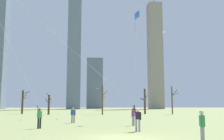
{
  "coord_description": "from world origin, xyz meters",
  "views": [
    {
      "loc": [
        -2.01,
        -15.17,
        1.85
      ],
      "look_at": [
        0.0,
        6.0,
        4.74
      ],
      "focal_mm": 41.74,
      "sensor_mm": 36.0,
      "label": 1
    }
  ],
  "objects_px": {
    "bystander_strolling_midfield": "(202,125)",
    "distant_kite_low_near_trees_white": "(160,44)",
    "bare_tree_far_right_edge": "(145,101)",
    "bare_tree_left_of_center": "(49,104)",
    "bare_tree_center": "(172,99)",
    "bare_tree_rightmost": "(102,98)",
    "kite_flyer_foreground_right_pink": "(24,82)",
    "bystander_watching_nearby": "(73,114)",
    "kite_flyer_midfield_right_blue": "(134,90)",
    "bare_tree_leftmost": "(23,101)",
    "kite_flyer_far_back_yellow": "(106,88)"
  },
  "relations": [
    {
      "from": "bystander_strolling_midfield",
      "to": "bystander_watching_nearby",
      "type": "height_order",
      "value": "same"
    },
    {
      "from": "bare_tree_left_of_center",
      "to": "bare_tree_center",
      "type": "xyz_separation_m",
      "value": [
        25.76,
        0.07,
        1.01
      ]
    },
    {
      "from": "kite_flyer_far_back_yellow",
      "to": "kite_flyer_midfield_right_blue",
      "type": "relative_size",
      "value": 1.17
    },
    {
      "from": "bare_tree_center",
      "to": "bystander_strolling_midfield",
      "type": "bearing_deg",
      "value": -106.69
    },
    {
      "from": "bare_tree_leftmost",
      "to": "bare_tree_far_right_edge",
      "type": "relative_size",
      "value": 0.94
    },
    {
      "from": "distant_kite_low_near_trees_white",
      "to": "bare_tree_rightmost",
      "type": "bearing_deg",
      "value": 153.99
    },
    {
      "from": "kite_flyer_far_back_yellow",
      "to": "bare_tree_leftmost",
      "type": "distance_m",
      "value": 41.79
    },
    {
      "from": "bystander_strolling_midfield",
      "to": "bare_tree_left_of_center",
      "type": "bearing_deg",
      "value": 107.42
    },
    {
      "from": "kite_flyer_far_back_yellow",
      "to": "distant_kite_low_near_trees_white",
      "type": "xyz_separation_m",
      "value": [
        12.42,
        27.92,
        10.42
      ]
    },
    {
      "from": "bystander_strolling_midfield",
      "to": "bare_tree_center",
      "type": "height_order",
      "value": "bare_tree_center"
    },
    {
      "from": "bare_tree_left_of_center",
      "to": "bare_tree_center",
      "type": "height_order",
      "value": "bare_tree_center"
    },
    {
      "from": "bystander_strolling_midfield",
      "to": "bare_tree_rightmost",
      "type": "bearing_deg",
      "value": 93.35
    },
    {
      "from": "bare_tree_left_of_center",
      "to": "bystander_watching_nearby",
      "type": "bearing_deg",
      "value": -76.38
    },
    {
      "from": "bystander_watching_nearby",
      "to": "bare_tree_rightmost",
      "type": "distance_m",
      "value": 25.16
    },
    {
      "from": "bystander_watching_nearby",
      "to": "bare_tree_far_right_edge",
      "type": "xyz_separation_m",
      "value": [
        13.84,
        27.36,
        1.87
      ]
    },
    {
      "from": "bystander_watching_nearby",
      "to": "bare_tree_leftmost",
      "type": "distance_m",
      "value": 32.86
    },
    {
      "from": "bare_tree_rightmost",
      "to": "bare_tree_center",
      "type": "height_order",
      "value": "bare_tree_rightmost"
    },
    {
      "from": "kite_flyer_foreground_right_pink",
      "to": "bare_tree_left_of_center",
      "type": "bearing_deg",
      "value": 94.76
    },
    {
      "from": "bare_tree_far_right_edge",
      "to": "kite_flyer_foreground_right_pink",
      "type": "bearing_deg",
      "value": -116.6
    },
    {
      "from": "kite_flyer_foreground_right_pink",
      "to": "kite_flyer_far_back_yellow",
      "type": "relative_size",
      "value": 1.03
    },
    {
      "from": "kite_flyer_midfield_right_blue",
      "to": "distant_kite_low_near_trees_white",
      "type": "height_order",
      "value": "distant_kite_low_near_trees_white"
    },
    {
      "from": "bare_tree_far_right_edge",
      "to": "bare_tree_center",
      "type": "xyz_separation_m",
      "value": [
        5.67,
        -1.45,
        0.36
      ]
    },
    {
      "from": "kite_flyer_foreground_right_pink",
      "to": "bare_tree_leftmost",
      "type": "height_order",
      "value": "kite_flyer_foreground_right_pink"
    },
    {
      "from": "distant_kite_low_near_trees_white",
      "to": "bare_tree_far_right_edge",
      "type": "xyz_separation_m",
      "value": [
        -1.44,
        7.97,
        -10.82
      ]
    },
    {
      "from": "kite_flyer_foreground_right_pink",
      "to": "bare_tree_leftmost",
      "type": "bearing_deg",
      "value": 103.45
    },
    {
      "from": "bare_tree_left_of_center",
      "to": "bare_tree_rightmost",
      "type": "distance_m",
      "value": 10.91
    },
    {
      "from": "distant_kite_low_near_trees_white",
      "to": "bare_tree_left_of_center",
      "type": "distance_m",
      "value": 25.24
    },
    {
      "from": "kite_flyer_midfield_right_blue",
      "to": "bystander_watching_nearby",
      "type": "height_order",
      "value": "kite_flyer_midfield_right_blue"
    },
    {
      "from": "bare_tree_far_right_edge",
      "to": "bare_tree_center",
      "type": "relative_size",
      "value": 0.92
    },
    {
      "from": "bystander_strolling_midfield",
      "to": "distant_kite_low_near_trees_white",
      "type": "relative_size",
      "value": 0.1
    },
    {
      "from": "kite_flyer_midfield_right_blue",
      "to": "bystander_strolling_midfield",
      "type": "xyz_separation_m",
      "value": [
        0.83,
        -13.22,
        -2.46
      ]
    },
    {
      "from": "kite_flyer_far_back_yellow",
      "to": "bare_tree_leftmost",
      "type": "xyz_separation_m",
      "value": [
        -15.35,
        38.87,
        -0.5
      ]
    },
    {
      "from": "bare_tree_leftmost",
      "to": "bare_tree_far_right_edge",
      "type": "distance_m",
      "value": 26.5
    },
    {
      "from": "kite_flyer_midfield_right_blue",
      "to": "bare_tree_left_of_center",
      "type": "distance_m",
      "value": 31.28
    },
    {
      "from": "bystander_strolling_midfield",
      "to": "bare_tree_leftmost",
      "type": "bearing_deg",
      "value": 112.67
    },
    {
      "from": "bystander_strolling_midfield",
      "to": "distant_kite_low_near_trees_white",
      "type": "height_order",
      "value": "distant_kite_low_near_trees_white"
    },
    {
      "from": "kite_flyer_far_back_yellow",
      "to": "bare_tree_far_right_edge",
      "type": "height_order",
      "value": "kite_flyer_far_back_yellow"
    },
    {
      "from": "bare_tree_rightmost",
      "to": "kite_flyer_foreground_right_pink",
      "type": "bearing_deg",
      "value": -104.11
    },
    {
      "from": "kite_flyer_far_back_yellow",
      "to": "bystander_strolling_midfield",
      "type": "distance_m",
      "value": 8.88
    },
    {
      "from": "bystander_watching_nearby",
      "to": "bare_tree_leftmost",
      "type": "bearing_deg",
      "value": 112.38
    },
    {
      "from": "bare_tree_leftmost",
      "to": "bare_tree_center",
      "type": "bearing_deg",
      "value": -7.88
    },
    {
      "from": "bare_tree_leftmost",
      "to": "kite_flyer_foreground_right_pink",
      "type": "bearing_deg",
      "value": -76.55
    },
    {
      "from": "bystander_watching_nearby",
      "to": "kite_flyer_midfield_right_blue",
      "type": "bearing_deg",
      "value": -25.38
    },
    {
      "from": "kite_flyer_foreground_right_pink",
      "to": "bare_tree_far_right_edge",
      "type": "distance_m",
      "value": 38.73
    },
    {
      "from": "kite_flyer_foreground_right_pink",
      "to": "bare_tree_far_right_edge",
      "type": "height_order",
      "value": "kite_flyer_foreground_right_pink"
    },
    {
      "from": "bystander_watching_nearby",
      "to": "distant_kite_low_near_trees_white",
      "type": "height_order",
      "value": "distant_kite_low_near_trees_white"
    },
    {
      "from": "distant_kite_low_near_trees_white",
      "to": "bystander_watching_nearby",
      "type": "bearing_deg",
      "value": -128.23
    },
    {
      "from": "kite_flyer_far_back_yellow",
      "to": "bare_tree_left_of_center",
      "type": "relative_size",
      "value": 3.63
    },
    {
      "from": "bystander_watching_nearby",
      "to": "kite_flyer_far_back_yellow",
      "type": "bearing_deg",
      "value": -71.49
    },
    {
      "from": "bystander_strolling_midfield",
      "to": "bare_tree_far_right_edge",
      "type": "xyz_separation_m",
      "value": [
        6.93,
        43.46,
        1.87
      ]
    }
  ]
}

